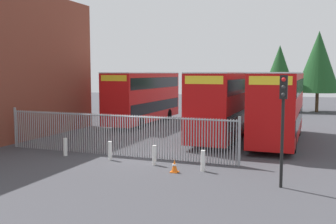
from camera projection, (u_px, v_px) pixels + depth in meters
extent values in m
plane|color=#3D3D42|center=(188.00, 135.00, 27.62)|extent=(100.00, 100.00, 0.00)
cylinder|color=gray|center=(16.00, 129.00, 22.95)|extent=(0.06, 0.06, 2.20)
cylinder|color=gray|center=(17.00, 129.00, 22.90)|extent=(0.06, 0.06, 2.20)
cylinder|color=gray|center=(19.00, 129.00, 22.86)|extent=(0.06, 0.06, 2.20)
cylinder|color=gray|center=(21.00, 129.00, 22.81)|extent=(0.06, 0.06, 2.20)
cylinder|color=gray|center=(23.00, 129.00, 22.76)|extent=(0.06, 0.06, 2.20)
cylinder|color=gray|center=(25.00, 129.00, 22.71)|extent=(0.06, 0.06, 2.20)
cylinder|color=gray|center=(27.00, 129.00, 22.66)|extent=(0.06, 0.06, 2.20)
cylinder|color=gray|center=(29.00, 129.00, 22.61)|extent=(0.06, 0.06, 2.20)
cylinder|color=gray|center=(31.00, 130.00, 22.56)|extent=(0.06, 0.06, 2.20)
cylinder|color=gray|center=(33.00, 130.00, 22.51)|extent=(0.06, 0.06, 2.20)
cylinder|color=gray|center=(35.00, 130.00, 22.46)|extent=(0.06, 0.06, 2.20)
cylinder|color=gray|center=(37.00, 130.00, 22.41)|extent=(0.06, 0.06, 2.20)
cylinder|color=gray|center=(39.00, 130.00, 22.36)|extent=(0.06, 0.06, 2.20)
cylinder|color=gray|center=(41.00, 130.00, 22.31)|extent=(0.06, 0.06, 2.20)
cylinder|color=gray|center=(43.00, 130.00, 22.26)|extent=(0.06, 0.06, 2.20)
cylinder|color=gray|center=(45.00, 130.00, 22.21)|extent=(0.06, 0.06, 2.20)
cylinder|color=gray|center=(47.00, 131.00, 22.16)|extent=(0.06, 0.06, 2.20)
cylinder|color=gray|center=(49.00, 131.00, 22.11)|extent=(0.06, 0.06, 2.20)
cylinder|color=gray|center=(51.00, 131.00, 22.07)|extent=(0.06, 0.06, 2.20)
cylinder|color=gray|center=(53.00, 131.00, 22.02)|extent=(0.06, 0.06, 2.20)
cylinder|color=gray|center=(55.00, 131.00, 21.97)|extent=(0.06, 0.06, 2.20)
cylinder|color=gray|center=(57.00, 131.00, 21.92)|extent=(0.06, 0.06, 2.20)
cylinder|color=gray|center=(59.00, 131.00, 21.87)|extent=(0.06, 0.06, 2.20)
cylinder|color=gray|center=(61.00, 131.00, 21.82)|extent=(0.06, 0.06, 2.20)
cylinder|color=gray|center=(63.00, 132.00, 21.77)|extent=(0.06, 0.06, 2.20)
cylinder|color=gray|center=(65.00, 132.00, 21.72)|extent=(0.06, 0.06, 2.20)
cylinder|color=gray|center=(67.00, 132.00, 21.67)|extent=(0.06, 0.06, 2.20)
cylinder|color=gray|center=(69.00, 132.00, 21.62)|extent=(0.06, 0.06, 2.20)
cylinder|color=gray|center=(71.00, 132.00, 21.57)|extent=(0.06, 0.06, 2.20)
cylinder|color=gray|center=(73.00, 132.00, 21.52)|extent=(0.06, 0.06, 2.20)
cylinder|color=gray|center=(76.00, 132.00, 21.47)|extent=(0.06, 0.06, 2.20)
cylinder|color=gray|center=(78.00, 133.00, 21.42)|extent=(0.06, 0.06, 2.20)
cylinder|color=gray|center=(80.00, 133.00, 21.37)|extent=(0.06, 0.06, 2.20)
cylinder|color=gray|center=(82.00, 133.00, 21.33)|extent=(0.06, 0.06, 2.20)
cylinder|color=gray|center=(84.00, 133.00, 21.28)|extent=(0.06, 0.06, 2.20)
cylinder|color=gray|center=(86.00, 133.00, 21.23)|extent=(0.06, 0.06, 2.20)
cylinder|color=gray|center=(89.00, 133.00, 21.18)|extent=(0.06, 0.06, 2.20)
cylinder|color=gray|center=(91.00, 133.00, 21.13)|extent=(0.06, 0.06, 2.20)
cylinder|color=gray|center=(93.00, 133.00, 21.08)|extent=(0.06, 0.06, 2.20)
cylinder|color=gray|center=(95.00, 134.00, 21.03)|extent=(0.06, 0.06, 2.20)
cylinder|color=gray|center=(98.00, 134.00, 20.98)|extent=(0.06, 0.06, 2.20)
cylinder|color=gray|center=(100.00, 134.00, 20.93)|extent=(0.06, 0.06, 2.20)
cylinder|color=gray|center=(102.00, 134.00, 20.88)|extent=(0.06, 0.06, 2.20)
cylinder|color=gray|center=(104.00, 134.00, 20.83)|extent=(0.06, 0.06, 2.20)
cylinder|color=gray|center=(107.00, 134.00, 20.78)|extent=(0.06, 0.06, 2.20)
cylinder|color=gray|center=(109.00, 134.00, 20.73)|extent=(0.06, 0.06, 2.20)
cylinder|color=gray|center=(111.00, 135.00, 20.68)|extent=(0.06, 0.06, 2.20)
cylinder|color=gray|center=(113.00, 135.00, 20.63)|extent=(0.06, 0.06, 2.20)
cylinder|color=gray|center=(116.00, 135.00, 20.58)|extent=(0.06, 0.06, 2.20)
cylinder|color=gray|center=(118.00, 135.00, 20.54)|extent=(0.06, 0.06, 2.20)
cylinder|color=gray|center=(120.00, 135.00, 20.49)|extent=(0.06, 0.06, 2.20)
cylinder|color=gray|center=(123.00, 135.00, 20.44)|extent=(0.06, 0.06, 2.20)
cylinder|color=gray|center=(125.00, 136.00, 20.39)|extent=(0.06, 0.06, 2.20)
cylinder|color=gray|center=(128.00, 136.00, 20.34)|extent=(0.06, 0.06, 2.20)
cylinder|color=gray|center=(130.00, 136.00, 20.29)|extent=(0.06, 0.06, 2.20)
cylinder|color=gray|center=(132.00, 136.00, 20.24)|extent=(0.06, 0.06, 2.20)
cylinder|color=gray|center=(135.00, 136.00, 20.19)|extent=(0.06, 0.06, 2.20)
cylinder|color=gray|center=(137.00, 136.00, 20.14)|extent=(0.06, 0.06, 2.20)
cylinder|color=gray|center=(140.00, 136.00, 20.09)|extent=(0.06, 0.06, 2.20)
cylinder|color=gray|center=(142.00, 137.00, 20.04)|extent=(0.06, 0.06, 2.20)
cylinder|color=gray|center=(145.00, 137.00, 19.99)|extent=(0.06, 0.06, 2.20)
cylinder|color=gray|center=(147.00, 137.00, 19.94)|extent=(0.06, 0.06, 2.20)
cylinder|color=gray|center=(150.00, 137.00, 19.89)|extent=(0.06, 0.06, 2.20)
cylinder|color=gray|center=(152.00, 137.00, 19.84)|extent=(0.06, 0.06, 2.20)
cylinder|color=gray|center=(155.00, 137.00, 19.80)|extent=(0.06, 0.06, 2.20)
cylinder|color=gray|center=(157.00, 138.00, 19.75)|extent=(0.06, 0.06, 2.20)
cylinder|color=gray|center=(160.00, 138.00, 19.70)|extent=(0.06, 0.06, 2.20)
cylinder|color=gray|center=(162.00, 138.00, 19.65)|extent=(0.06, 0.06, 2.20)
cylinder|color=gray|center=(165.00, 138.00, 19.60)|extent=(0.06, 0.06, 2.20)
cylinder|color=gray|center=(167.00, 138.00, 19.55)|extent=(0.06, 0.06, 2.20)
cylinder|color=gray|center=(170.00, 138.00, 19.50)|extent=(0.06, 0.06, 2.20)
cylinder|color=gray|center=(172.00, 139.00, 19.45)|extent=(0.06, 0.06, 2.20)
cylinder|color=gray|center=(175.00, 139.00, 19.40)|extent=(0.06, 0.06, 2.20)
cylinder|color=gray|center=(178.00, 139.00, 19.35)|extent=(0.06, 0.06, 2.20)
cylinder|color=gray|center=(180.00, 139.00, 19.30)|extent=(0.06, 0.06, 2.20)
cylinder|color=gray|center=(183.00, 139.00, 19.25)|extent=(0.06, 0.06, 2.20)
cylinder|color=gray|center=(186.00, 139.00, 19.20)|extent=(0.06, 0.06, 2.20)
cylinder|color=gray|center=(188.00, 140.00, 19.15)|extent=(0.06, 0.06, 2.20)
cylinder|color=gray|center=(191.00, 140.00, 19.10)|extent=(0.06, 0.06, 2.20)
cylinder|color=gray|center=(194.00, 140.00, 19.06)|extent=(0.06, 0.06, 2.20)
cylinder|color=gray|center=(197.00, 140.00, 19.01)|extent=(0.06, 0.06, 2.20)
cylinder|color=gray|center=(199.00, 140.00, 18.96)|extent=(0.06, 0.06, 2.20)
cylinder|color=gray|center=(202.00, 140.00, 18.91)|extent=(0.06, 0.06, 2.20)
cylinder|color=gray|center=(205.00, 141.00, 18.86)|extent=(0.06, 0.06, 2.20)
cylinder|color=gray|center=(208.00, 141.00, 18.81)|extent=(0.06, 0.06, 2.20)
cylinder|color=gray|center=(210.00, 141.00, 18.76)|extent=(0.06, 0.06, 2.20)
cylinder|color=gray|center=(213.00, 141.00, 18.71)|extent=(0.06, 0.06, 2.20)
cylinder|color=gray|center=(216.00, 141.00, 18.66)|extent=(0.06, 0.06, 2.20)
cylinder|color=gray|center=(219.00, 141.00, 18.61)|extent=(0.06, 0.06, 2.20)
cylinder|color=gray|center=(222.00, 142.00, 18.56)|extent=(0.06, 0.06, 2.20)
cylinder|color=gray|center=(225.00, 142.00, 18.51)|extent=(0.06, 0.06, 2.20)
cylinder|color=gray|center=(227.00, 142.00, 18.46)|extent=(0.06, 0.06, 2.20)
cylinder|color=gray|center=(230.00, 142.00, 18.41)|extent=(0.06, 0.06, 2.20)
cylinder|color=gray|center=(233.00, 142.00, 18.36)|extent=(0.06, 0.06, 2.20)
cylinder|color=gray|center=(236.00, 143.00, 18.31)|extent=(0.06, 0.06, 2.20)
cylinder|color=gray|center=(239.00, 143.00, 18.27)|extent=(0.06, 0.06, 2.20)
cylinder|color=gray|center=(114.00, 116.00, 20.51)|extent=(13.25, 0.07, 0.07)
cylinder|color=gray|center=(15.00, 127.00, 22.95)|extent=(0.14, 0.14, 2.35)
cylinder|color=gray|center=(239.00, 141.00, 18.26)|extent=(0.14, 0.14, 2.35)
cube|color=#B70C0C|center=(225.00, 103.00, 26.01)|extent=(2.50, 10.80, 4.00)
cube|color=black|center=(225.00, 115.00, 26.09)|extent=(2.54, 10.37, 0.90)
cube|color=black|center=(226.00, 85.00, 25.89)|extent=(2.54, 10.37, 0.90)
cube|color=yellow|center=(204.00, 80.00, 20.87)|extent=(2.12, 0.12, 0.44)
cube|color=silver|center=(226.00, 73.00, 25.81)|extent=(2.50, 10.80, 0.08)
cylinder|color=black|center=(195.00, 137.00, 23.47)|extent=(0.30, 1.04, 1.04)
cylinder|color=black|center=(231.00, 139.00, 22.69)|extent=(0.30, 1.04, 1.04)
cylinder|color=black|center=(219.00, 124.00, 29.35)|extent=(0.30, 1.04, 1.04)
cylinder|color=black|center=(248.00, 126.00, 28.57)|extent=(0.30, 1.04, 1.04)
cube|color=#B70C0C|center=(279.00, 105.00, 24.58)|extent=(2.50, 10.80, 4.00)
cube|color=black|center=(279.00, 118.00, 24.66)|extent=(2.54, 10.37, 0.90)
cube|color=black|center=(280.00, 86.00, 24.46)|extent=(2.54, 10.37, 0.90)
cube|color=yellow|center=(270.00, 80.00, 19.44)|extent=(2.12, 0.12, 0.44)
cube|color=silver|center=(280.00, 73.00, 24.38)|extent=(2.50, 10.80, 0.08)
cylinder|color=black|center=(253.00, 141.00, 22.04)|extent=(0.30, 1.04, 1.04)
cylinder|color=black|center=(293.00, 144.00, 21.26)|extent=(0.30, 1.04, 1.04)
cylinder|color=black|center=(266.00, 127.00, 27.91)|extent=(0.30, 1.04, 1.04)
cylinder|color=black|center=(298.00, 128.00, 27.14)|extent=(0.30, 1.04, 1.04)
cube|color=red|center=(144.00, 96.00, 33.60)|extent=(2.50, 10.80, 4.00)
cube|color=black|center=(144.00, 106.00, 33.68)|extent=(2.54, 10.37, 0.90)
cube|color=black|center=(144.00, 83.00, 33.48)|extent=(2.54, 10.37, 0.90)
cube|color=yellow|center=(114.00, 78.00, 28.46)|extent=(2.12, 0.12, 0.44)
cube|color=silver|center=(144.00, 73.00, 33.39)|extent=(2.50, 10.80, 0.08)
cylinder|color=black|center=(115.00, 121.00, 31.05)|extent=(0.30, 1.04, 1.04)
cylinder|color=black|center=(140.00, 123.00, 30.28)|extent=(0.30, 1.04, 1.04)
cylinder|color=black|center=(147.00, 114.00, 36.93)|extent=(0.30, 1.04, 1.04)
cylinder|color=black|center=(168.00, 115.00, 36.15)|extent=(0.30, 1.04, 1.04)
cylinder|color=silver|center=(65.00, 147.00, 20.54)|extent=(0.20, 0.20, 0.95)
cylinder|color=silver|center=(110.00, 151.00, 19.54)|extent=(0.20, 0.20, 0.95)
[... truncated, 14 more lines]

